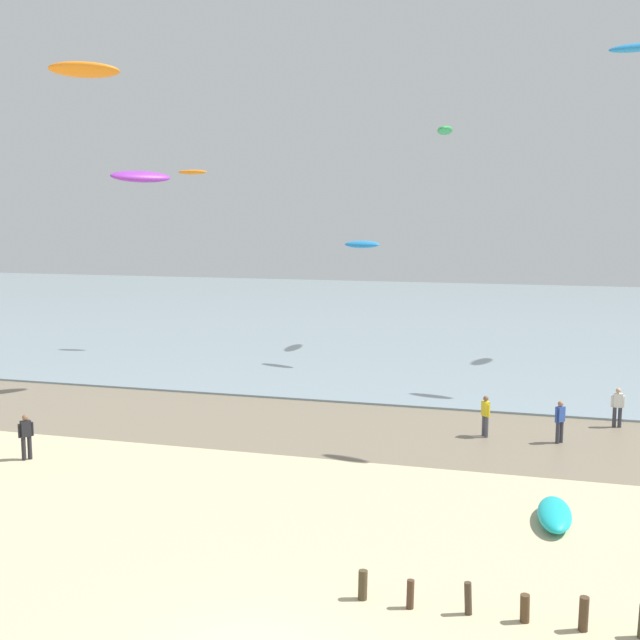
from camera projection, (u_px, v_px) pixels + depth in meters
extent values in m
cube|color=#7A6D59|center=(402.00, 432.00, 32.76)|extent=(120.00, 8.73, 0.01)
cube|color=#7F939E|center=(477.00, 317.00, 70.32)|extent=(160.00, 70.00, 0.10)
cylinder|color=#453A26|center=(363.00, 585.00, 18.44)|extent=(0.22, 0.25, 0.71)
cylinder|color=#4A3324|center=(410.00, 594.00, 18.02)|extent=(0.18, 0.20, 0.68)
cylinder|color=#423528|center=(468.00, 598.00, 17.73)|extent=(0.20, 0.18, 0.77)
cylinder|color=#4C3723|center=(525.00, 608.00, 17.40)|extent=(0.22, 0.23, 0.65)
cylinder|color=#473524|center=(584.00, 614.00, 17.02)|extent=(0.22, 0.23, 0.79)
cylinder|color=#232328|center=(24.00, 449.00, 28.97)|extent=(0.16, 0.16, 0.88)
cylinder|color=#232328|center=(30.00, 448.00, 29.10)|extent=(0.16, 0.16, 0.88)
cube|color=black|center=(26.00, 429.00, 28.94)|extent=(0.39, 0.42, 0.60)
sphere|color=brown|center=(25.00, 418.00, 28.88)|extent=(0.22, 0.22, 0.22)
cylinder|color=black|center=(19.00, 431.00, 28.80)|extent=(0.09, 0.09, 0.52)
cylinder|color=black|center=(32.00, 429.00, 29.09)|extent=(0.09, 0.09, 0.52)
cylinder|color=#383842|center=(561.00, 432.00, 31.23)|extent=(0.16, 0.16, 0.88)
cylinder|color=#383842|center=(558.00, 433.00, 31.11)|extent=(0.16, 0.16, 0.88)
cube|color=#2D4CA5|center=(560.00, 414.00, 31.07)|extent=(0.40, 0.42, 0.60)
sphere|color=#9E7051|center=(561.00, 404.00, 31.02)|extent=(0.22, 0.22, 0.22)
cylinder|color=#2D4CA5|center=(564.00, 414.00, 31.21)|extent=(0.09, 0.09, 0.52)
cylinder|color=#2D4CA5|center=(556.00, 416.00, 30.94)|extent=(0.09, 0.09, 0.52)
cylinder|color=#4C4C56|center=(484.00, 425.00, 32.18)|extent=(0.16, 0.16, 0.88)
cylinder|color=#4C4C56|center=(486.00, 427.00, 31.97)|extent=(0.16, 0.16, 0.88)
cube|color=yellow|center=(486.00, 409.00, 31.97)|extent=(0.38, 0.42, 0.60)
sphere|color=brown|center=(486.00, 398.00, 31.92)|extent=(0.22, 0.22, 0.22)
cylinder|color=yellow|center=(483.00, 408.00, 32.21)|extent=(0.09, 0.09, 0.52)
cylinder|color=yellow|center=(488.00, 411.00, 31.75)|extent=(0.09, 0.09, 0.52)
cylinder|color=#383842|center=(614.00, 417.00, 33.54)|extent=(0.16, 0.16, 0.88)
cylinder|color=#383842|center=(620.00, 417.00, 33.48)|extent=(0.16, 0.16, 0.88)
cube|color=white|center=(618.00, 400.00, 33.42)|extent=(0.36, 0.22, 0.60)
sphere|color=tan|center=(618.00, 391.00, 33.36)|extent=(0.22, 0.22, 0.22)
cylinder|color=white|center=(612.00, 401.00, 33.49)|extent=(0.09, 0.09, 0.52)
cylinder|color=white|center=(624.00, 402.00, 33.36)|extent=(0.09, 0.09, 0.52)
ellipsoid|color=#19B2B7|center=(555.00, 514.00, 23.03)|extent=(1.04, 2.73, 0.54)
ellipsoid|color=#2384D1|center=(362.00, 244.00, 46.40)|extent=(2.52, 1.59, 0.59)
ellipsoid|color=purple|center=(141.00, 177.00, 39.44)|extent=(2.91, 3.15, 0.84)
ellipsoid|color=orange|center=(84.00, 70.00, 32.61)|extent=(2.99, 2.43, 0.83)
ellipsoid|color=green|center=(445.00, 130.00, 52.33)|extent=(1.17, 3.13, 0.67)
ellipsoid|color=orange|center=(193.00, 172.00, 51.65)|extent=(2.02, 0.78, 0.33)
ellipsoid|color=#2384D1|center=(636.00, 48.00, 28.22)|extent=(2.03, 1.11, 0.49)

